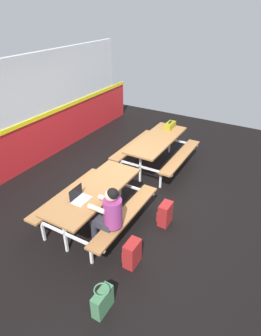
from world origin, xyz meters
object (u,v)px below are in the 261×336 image
at_px(laptop_silver, 79,197).
at_px(tote_bag_bright, 102,301).
at_px(student_nearer, 109,213).
at_px(picnic_table_right, 157,145).
at_px(toolbox_grey, 170,125).
at_px(picnic_table_left, 95,197).
at_px(satchel_spare, 132,253).
at_px(backpack_dark, 165,214).

relative_size(laptop_silver, tote_bag_bright, 0.75).
height_order(student_nearer, tote_bag_bright, student_nearer).
height_order(picnic_table_right, laptop_silver, laptop_silver).
bearing_deg(laptop_silver, toolbox_grey, -0.95).
bearing_deg(tote_bag_bright, picnic_table_left, 38.74).
height_order(picnic_table_left, student_nearer, student_nearer).
relative_size(picnic_table_right, satchel_spare, 4.64).
relative_size(picnic_table_left, picnic_table_right, 1.00).
bearing_deg(laptop_silver, tote_bag_bright, -131.92).
distance_m(picnic_table_left, satchel_spare, 1.23).
xyz_separation_m(picnic_table_right, tote_bag_bright, (-3.88, -1.09, -0.38)).
bearing_deg(satchel_spare, student_nearer, 74.81).
bearing_deg(picnic_table_left, picnic_table_right, -0.69).
xyz_separation_m(backpack_dark, tote_bag_bright, (-2.01, -0.01, -0.02)).
xyz_separation_m(picnic_table_left, picnic_table_right, (2.48, -0.03, 0.00)).
height_order(laptop_silver, backpack_dark, laptop_silver).
height_order(picnic_table_left, toolbox_grey, toolbox_grey).
relative_size(toolbox_grey, tote_bag_bright, 0.93).
distance_m(picnic_table_right, toolbox_grey, 0.80).
xyz_separation_m(student_nearer, backpack_dark, (0.99, -0.55, -0.49)).
distance_m(laptop_silver, toolbox_grey, 3.61).
distance_m(picnic_table_left, student_nearer, 0.69).
height_order(student_nearer, satchel_spare, student_nearer).
xyz_separation_m(picnic_table_left, satchel_spare, (-0.52, -1.06, -0.36)).
relative_size(student_nearer, tote_bag_bright, 2.81).
distance_m(picnic_table_left, toolbox_grey, 3.25).
height_order(picnic_table_right, student_nearer, student_nearer).
bearing_deg(picnic_table_left, student_nearer, -124.31).
xyz_separation_m(laptop_silver, toolbox_grey, (3.61, -0.06, 0.02)).
xyz_separation_m(backpack_dark, satchel_spare, (-1.13, 0.05, 0.00)).
bearing_deg(toolbox_grey, tote_bag_bright, -166.69).
bearing_deg(tote_bag_bright, toolbox_grey, 13.31).
bearing_deg(toolbox_grey, picnic_table_left, 179.56).
bearing_deg(backpack_dark, picnic_table_right, 30.11).
height_order(student_nearer, backpack_dark, student_nearer).
bearing_deg(laptop_silver, picnic_table_left, -5.58).
height_order(laptop_silver, tote_bag_bright, laptop_silver).
height_order(picnic_table_left, satchel_spare, picnic_table_left).
distance_m(backpack_dark, satchel_spare, 1.13).
distance_m(picnic_table_left, picnic_table_right, 2.48).
distance_m(laptop_silver, backpack_dark, 1.61).
distance_m(student_nearer, tote_bag_bright, 1.27).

